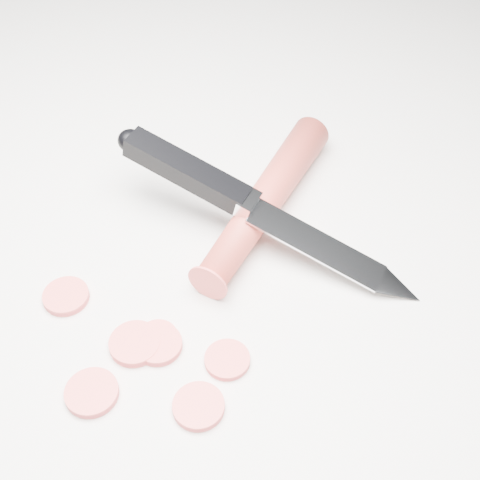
{
  "coord_description": "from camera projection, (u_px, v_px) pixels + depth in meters",
  "views": [
    {
      "loc": [
        0.09,
        -0.33,
        0.44
      ],
      "look_at": [
        0.07,
        0.05,
        0.02
      ],
      "focal_mm": 50.0,
      "sensor_mm": 36.0,
      "label": 1
    }
  ],
  "objects": [
    {
      "name": "carrot",
      "position": [
        265.0,
        200.0,
        0.6
      ],
      "size": [
        0.12,
        0.21,
        0.03
      ],
      "primitive_type": "cylinder",
      "rotation": [
        1.57,
        0.0,
        -0.42
      ],
      "color": "red",
      "rests_on": "ground"
    },
    {
      "name": "carrot_slice_1",
      "position": [
        92.0,
        393.0,
        0.49
      ],
      "size": [
        0.04,
        0.04,
        0.01
      ],
      "primitive_type": "cylinder",
      "color": "#E94843",
      "rests_on": "ground"
    },
    {
      "name": "carrot_slice_3",
      "position": [
        158.0,
        338.0,
        0.52
      ],
      "size": [
        0.03,
        0.03,
        0.01
      ],
      "primitive_type": "cylinder",
      "color": "#E94843",
      "rests_on": "ground"
    },
    {
      "name": "ground",
      "position": [
        157.0,
        295.0,
        0.55
      ],
      "size": [
        2.4,
        2.4,
        0.0
      ],
      "primitive_type": "plane",
      "color": "silver",
      "rests_on": "ground"
    },
    {
      "name": "carrot_slice_6",
      "position": [
        199.0,
        406.0,
        0.48
      ],
      "size": [
        0.04,
        0.04,
        0.01
      ],
      "primitive_type": "cylinder",
      "color": "#E94843",
      "rests_on": "ground"
    },
    {
      "name": "carrot_slice_5",
      "position": [
        158.0,
        344.0,
        0.52
      ],
      "size": [
        0.04,
        0.04,
        0.01
      ],
      "primitive_type": "cylinder",
      "color": "#E94843",
      "rests_on": "ground"
    },
    {
      "name": "kitchen_knife",
      "position": [
        265.0,
        210.0,
        0.57
      ],
      "size": [
        0.28,
        0.15,
        0.07
      ],
      "primitive_type": null,
      "color": "silver",
      "rests_on": "ground"
    },
    {
      "name": "carrot_slice_0",
      "position": [
        66.0,
        296.0,
        0.55
      ],
      "size": [
        0.04,
        0.04,
        0.01
      ],
      "primitive_type": "cylinder",
      "color": "#E94843",
      "rests_on": "ground"
    },
    {
      "name": "carrot_slice_2",
      "position": [
        135.0,
        344.0,
        0.52
      ],
      "size": [
        0.04,
        0.04,
        0.01
      ],
      "primitive_type": "cylinder",
      "color": "#E94843",
      "rests_on": "ground"
    },
    {
      "name": "carrot_slice_4",
      "position": [
        227.0,
        360.0,
        0.51
      ],
      "size": [
        0.03,
        0.03,
        0.01
      ],
      "primitive_type": "cylinder",
      "color": "#E94843",
      "rests_on": "ground"
    }
  ]
}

